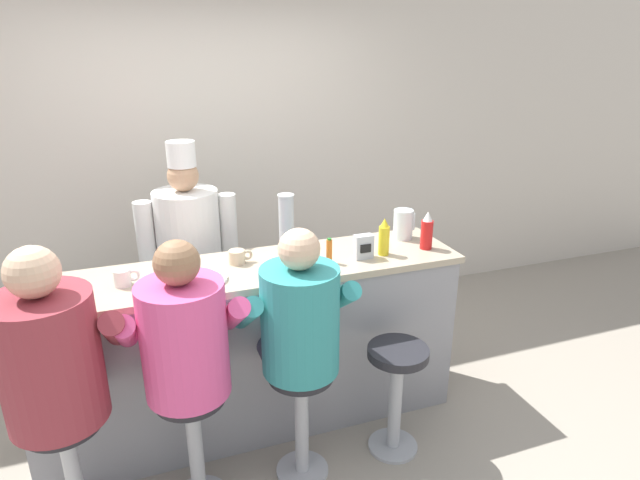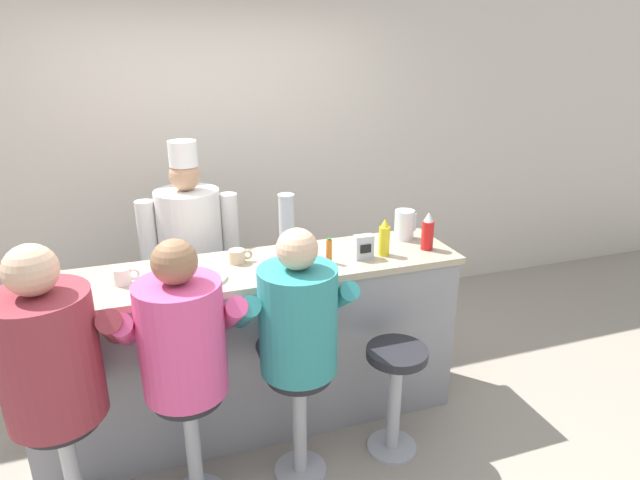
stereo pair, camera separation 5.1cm
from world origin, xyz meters
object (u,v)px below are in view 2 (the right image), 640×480
object	(u,v)px
mustard_bottle_yellow	(384,238)
cook_in_whites_near	(192,253)
water_pitcher_clear	(404,225)
diner_seated_maroon	(51,362)
ketchup_bottle_red	(428,232)
empty_stool_round	(395,383)
napkin_dispenser_chrome	(364,247)
cereal_bowl	(276,270)
diner_seated_teal	(296,326)
breakfast_plate	(205,278)
cup_stack_steel	(287,226)
coffee_mug_white	(123,276)
hot_sauce_bottle_orange	(329,251)
diner_seated_pink	(182,344)
coffee_mug_tan	(238,256)

from	to	relation	value
mustard_bottle_yellow	cook_in_whites_near	size ratio (longest dim) A/B	0.14
water_pitcher_clear	diner_seated_maroon	xyz separation A→B (m)	(-2.02, -0.62, -0.21)
diner_seated_maroon	ketchup_bottle_red	bearing A→B (deg)	11.02
empty_stool_round	napkin_dispenser_chrome	bearing A→B (deg)	93.91
cereal_bowl	diner_seated_teal	distance (m)	0.38
breakfast_plate	cup_stack_steel	world-z (taller)	cup_stack_steel
coffee_mug_white	diner_seated_maroon	xyz separation A→B (m)	(-0.31, -0.47, -0.16)
diner_seated_maroon	diner_seated_teal	world-z (taller)	diner_seated_maroon
coffee_mug_white	cup_stack_steel	world-z (taller)	cup_stack_steel
water_pitcher_clear	diner_seated_teal	xyz separation A→B (m)	(-0.91, -0.62, -0.24)
ketchup_bottle_red	coffee_mug_white	distance (m)	1.75
hot_sauce_bottle_orange	diner_seated_teal	bearing A→B (deg)	-128.54
hot_sauce_bottle_orange	diner_seated_teal	size ratio (longest dim) A/B	0.11
diner_seated_pink	coffee_mug_white	bearing A→B (deg)	117.17
ketchup_bottle_red	hot_sauce_bottle_orange	world-z (taller)	ketchup_bottle_red
water_pitcher_clear	diner_seated_teal	distance (m)	1.12
cup_stack_steel	empty_stool_round	distance (m)	1.07
cup_stack_steel	cereal_bowl	bearing A→B (deg)	-120.11
breakfast_plate	empty_stool_round	bearing A→B (deg)	-23.88
coffee_mug_tan	diner_seated_maroon	xyz separation A→B (m)	(-0.93, -0.56, -0.16)
breakfast_plate	coffee_mug_white	bearing A→B (deg)	167.94
cook_in_whites_near	cup_stack_steel	bearing A→B (deg)	-49.30
ketchup_bottle_red	empty_stool_round	world-z (taller)	ketchup_bottle_red
hot_sauce_bottle_orange	napkin_dispenser_chrome	distance (m)	0.21
coffee_mug_tan	cook_in_whites_near	xyz separation A→B (m)	(-0.21, 0.57, -0.17)
diner_seated_pink	empty_stool_round	bearing A→B (deg)	-1.73
mustard_bottle_yellow	diner_seated_teal	xyz separation A→B (m)	(-0.66, -0.40, -0.25)
cereal_bowl	empty_stool_round	bearing A→B (deg)	-33.46
coffee_mug_white	diner_seated_maroon	bearing A→B (deg)	-123.75
mustard_bottle_yellow	hot_sauce_bottle_orange	bearing A→B (deg)	-178.61
coffee_mug_tan	cook_in_whites_near	world-z (taller)	cook_in_whites_near
ketchup_bottle_red	cup_stack_steel	xyz separation A→B (m)	(-0.84, 0.15, 0.08)
cereal_bowl	ketchup_bottle_red	bearing A→B (deg)	3.75
breakfast_plate	diner_seated_maroon	world-z (taller)	diner_seated_maroon
coffee_mug_white	diner_seated_pink	world-z (taller)	diner_seated_pink
ketchup_bottle_red	diner_seated_teal	xyz separation A→B (m)	(-0.95, -0.41, -0.25)
diner_seated_teal	empty_stool_round	world-z (taller)	diner_seated_teal
coffee_mug_white	ketchup_bottle_red	bearing A→B (deg)	-2.21
water_pitcher_clear	breakfast_plate	bearing A→B (deg)	-169.77
breakfast_plate	cereal_bowl	world-z (taller)	cereal_bowl
diner_seated_teal	mustard_bottle_yellow	bearing A→B (deg)	31.30
cup_stack_steel	diner_seated_pink	xyz separation A→B (m)	(-0.67, -0.55, -0.33)
diner_seated_pink	diner_seated_teal	xyz separation A→B (m)	(0.56, -0.00, -0.01)
breakfast_plate	diner_seated_teal	bearing A→B (deg)	-44.76
breakfast_plate	napkin_dispenser_chrome	size ratio (longest dim) A/B	1.59
diner_seated_pink	empty_stool_round	size ratio (longest dim) A/B	2.15
diner_seated_pink	diner_seated_maroon	bearing A→B (deg)	179.75
cereal_bowl	cook_in_whites_near	distance (m)	0.89
breakfast_plate	napkin_dispenser_chrome	world-z (taller)	napkin_dispenser_chrome
cereal_bowl	coffee_mug_white	xyz separation A→B (m)	(-0.79, 0.13, 0.02)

